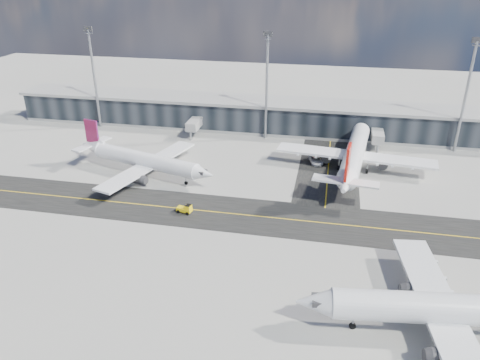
# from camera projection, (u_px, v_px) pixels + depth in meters

# --- Properties ---
(ground) EXTENTS (300.00, 300.00, 0.00)m
(ground) POSITION_uv_depth(u_px,v_px,m) (228.00, 224.00, 88.97)
(ground) COLOR gray
(ground) RESTS_ON ground
(taxiway_lanes) EXTENTS (180.00, 63.00, 0.03)m
(taxiway_lanes) POSITION_uv_depth(u_px,v_px,m) (257.00, 200.00, 97.77)
(taxiway_lanes) COLOR black
(taxiway_lanes) RESTS_ON ground
(terminal_concourse) EXTENTS (152.00, 19.80, 8.80)m
(terminal_concourse) POSITION_uv_depth(u_px,v_px,m) (269.00, 116.00, 135.82)
(terminal_concourse) COLOR black
(terminal_concourse) RESTS_ON ground
(floodlight_masts) EXTENTS (102.50, 0.70, 28.90)m
(floodlight_masts) POSITION_uv_depth(u_px,v_px,m) (267.00, 83.00, 124.74)
(floodlight_masts) COLOR gray
(floodlight_masts) RESTS_ON ground
(airliner_af) EXTENTS (36.46, 31.41, 10.99)m
(airliner_af) POSITION_uv_depth(u_px,v_px,m) (143.00, 160.00, 107.74)
(airliner_af) COLOR white
(airliner_af) RESTS_ON ground
(airliner_redtail) EXTENTS (37.52, 43.90, 13.00)m
(airliner_redtail) POSITION_uv_depth(u_px,v_px,m) (354.00, 154.00, 109.16)
(airliner_redtail) COLOR white
(airliner_redtail) RESTS_ON ground
(airliner_near) EXTENTS (42.17, 36.05, 12.49)m
(airliner_near) POSITION_uv_depth(u_px,v_px,m) (458.00, 310.00, 61.17)
(airliner_near) COLOR silver
(airliner_near) RESTS_ON ground
(baggage_tug) EXTENTS (3.25, 2.10, 1.89)m
(baggage_tug) POSITION_uv_depth(u_px,v_px,m) (186.00, 209.00, 92.33)
(baggage_tug) COLOR yellow
(baggage_tug) RESTS_ON ground
(service_van) EXTENTS (4.18, 6.44, 1.65)m
(service_van) POSITION_uv_depth(u_px,v_px,m) (316.00, 160.00, 115.05)
(service_van) COLOR white
(service_van) RESTS_ON ground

